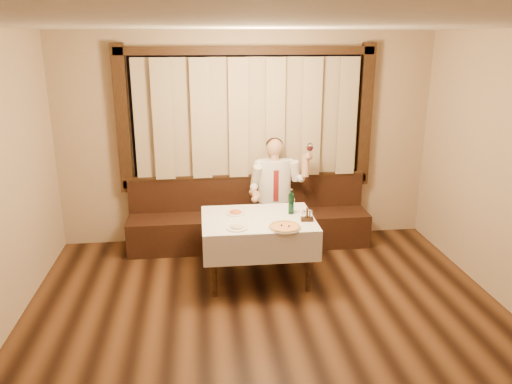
{
  "coord_description": "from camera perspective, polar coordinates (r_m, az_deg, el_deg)",
  "views": [
    {
      "loc": [
        -0.63,
        -3.57,
        2.72
      ],
      "look_at": [
        0.0,
        1.9,
        1.0
      ],
      "focal_mm": 35.0,
      "sensor_mm": 36.0,
      "label": 1
    }
  ],
  "objects": [
    {
      "name": "room",
      "position": [
        4.75,
        1.27,
        2.43
      ],
      "size": [
        5.01,
        6.01,
        2.81
      ],
      "color": "black",
      "rests_on": "ground"
    },
    {
      "name": "pizza",
      "position": [
        5.36,
        3.31,
        -4.01
      ],
      "size": [
        0.36,
        0.36,
        0.04
      ],
      "rotation": [
        0.0,
        0.0,
        0.34
      ],
      "color": "white",
      "rests_on": "dining_table"
    },
    {
      "name": "pasta_red",
      "position": [
        5.78,
        -2.37,
        -2.19
      ],
      "size": [
        0.23,
        0.23,
        0.08
      ],
      "rotation": [
        0.0,
        0.0,
        -0.08
      ],
      "color": "white",
      "rests_on": "dining_table"
    },
    {
      "name": "seated_man",
      "position": [
        6.55,
        2.28,
        0.71
      ],
      "size": [
        0.82,
        0.61,
        1.46
      ],
      "color": "black",
      "rests_on": "ground"
    },
    {
      "name": "banquette",
      "position": [
        6.77,
        -0.8,
        -3.51
      ],
      "size": [
        3.2,
        0.61,
        0.94
      ],
      "color": "black",
      "rests_on": "ground"
    },
    {
      "name": "pasta_cream",
      "position": [
        5.34,
        -2.19,
        -3.9
      ],
      "size": [
        0.23,
        0.23,
        0.08
      ],
      "rotation": [
        0.0,
        0.0,
        0.29
      ],
      "color": "white",
      "rests_on": "dining_table"
    },
    {
      "name": "table_wine_glass",
      "position": [
        5.79,
        4.11,
        -1.0
      ],
      "size": [
        0.07,
        0.07,
        0.2
      ],
      "rotation": [
        0.0,
        0.0,
        0.06
      ],
      "color": "white",
      "rests_on": "dining_table"
    },
    {
      "name": "dining_table",
      "position": [
        5.7,
        0.23,
        -3.95
      ],
      "size": [
        1.27,
        0.97,
        0.76
      ],
      "color": "black",
      "rests_on": "ground"
    },
    {
      "name": "cruet_caddy",
      "position": [
        5.57,
        5.86,
        -2.81
      ],
      "size": [
        0.14,
        0.08,
        0.15
      ],
      "rotation": [
        0.0,
        0.0,
        -0.06
      ],
      "color": "black",
      "rests_on": "dining_table"
    },
    {
      "name": "green_bottle",
      "position": [
        5.76,
        4.04,
        -1.29
      ],
      "size": [
        0.07,
        0.07,
        0.3
      ],
      "rotation": [
        0.0,
        0.0,
        0.07
      ],
      "color": "#0D3F23",
      "rests_on": "dining_table"
    }
  ]
}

